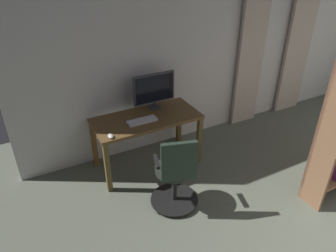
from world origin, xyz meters
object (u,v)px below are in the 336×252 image
Objects in this scene: desk at (146,124)px; office_chair at (176,176)px; computer_keyboard at (142,121)px; computer_mouse at (111,136)px; computer_monitor at (154,89)px.

office_chair reaches higher than desk.
computer_mouse is (0.47, 0.17, 0.01)m from computer_keyboard.
computer_mouse is at bearing 23.97° from desk.
computer_mouse is at bearing 30.15° from computer_monitor.
office_chair is at bearing 86.24° from desk.
computer_mouse is (0.50, -0.64, 0.31)m from office_chair.
computer_monitor reaches higher than office_chair.
computer_monitor is (-0.22, -0.20, 0.37)m from desk.
computer_mouse reaches higher than computer_keyboard.
desk is at bearing -138.65° from computer_keyboard.
computer_monitor is 5.82× the size of computer_mouse.
computer_monitor is at bearing -149.85° from computer_mouse.
desk is 0.91m from office_chair.
computer_monitor is 0.93m from computer_mouse.
computer_keyboard is at bearing 42.47° from computer_monitor.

